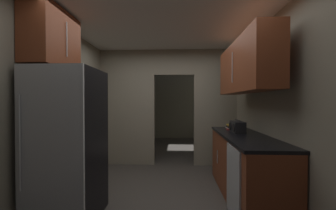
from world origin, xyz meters
TOP-DOWN VIEW (x-y plane):
  - ground at (0.00, 0.00)m, footprint 20.00×20.00m
  - kitchen_overhead_slab at (0.00, 0.53)m, footprint 3.44×7.56m
  - kitchen_partition at (-0.04, 1.78)m, footprint 3.04×0.12m
  - adjoining_room_shell at (0.00, 4.04)m, footprint 3.04×3.51m
  - kitchen_flank_left at (-1.57, -0.36)m, footprint 0.10×4.28m
  - kitchen_flank_right at (1.57, -0.36)m, footprint 0.10×4.28m
  - refrigerator at (-1.10, -0.45)m, footprint 0.72×0.77m
  - lower_cabinet_run at (1.20, 0.19)m, footprint 0.63×1.98m
  - dishwasher at (0.90, -0.36)m, footprint 0.02×0.56m
  - upper_cabinet_counterside at (1.20, 0.19)m, footprint 0.36×1.78m
  - upper_cabinet_fridgeside at (-1.34, -0.35)m, footprint 0.36×0.79m
  - boombox at (1.17, 0.44)m, footprint 0.18×0.36m
  - book_stack at (1.14, 0.75)m, footprint 0.15×0.17m

SIDE VIEW (x-z plane):
  - ground at x=0.00m, z-range 0.00..0.00m
  - dishwasher at x=0.90m, z-range 0.00..0.87m
  - lower_cabinet_run at x=1.20m, z-range 0.00..0.93m
  - refrigerator at x=-1.10m, z-range 0.00..1.81m
  - book_stack at x=1.14m, z-range 0.93..1.02m
  - boombox at x=1.17m, z-range 0.92..1.12m
  - adjoining_room_shell at x=0.00m, z-range 0.00..2.58m
  - kitchen_flank_left at x=-1.57m, z-range 0.00..2.58m
  - kitchen_flank_right at x=1.57m, z-range 0.00..2.58m
  - kitchen_partition at x=-0.04m, z-range 0.08..2.66m
  - upper_cabinet_counterside at x=1.20m, z-range 1.55..2.29m
  - upper_cabinet_fridgeside at x=-1.34m, z-range 1.84..2.56m
  - kitchen_overhead_slab at x=0.00m, z-range 2.58..2.64m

